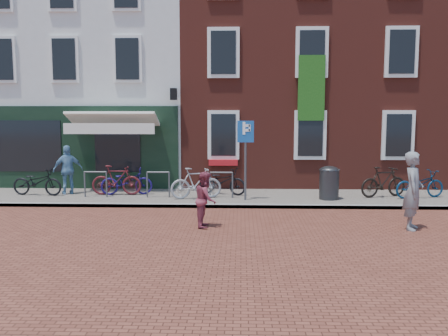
{
  "coord_description": "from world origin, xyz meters",
  "views": [
    {
      "loc": [
        1.12,
        -13.66,
        2.75
      ],
      "look_at": [
        0.6,
        0.65,
        1.11
      ],
      "focal_mm": 38.35,
      "sensor_mm": 36.0,
      "label": 1
    }
  ],
  "objects_px": {
    "litter_bin": "(329,181)",
    "bicycle_2": "(127,181)",
    "woman": "(413,191)",
    "bicycle_0": "(37,182)",
    "bicycle_1": "(117,180)",
    "bicycle_3": "(196,183)",
    "bicycle_4": "(222,181)",
    "boy": "(206,199)",
    "cafe_person": "(68,170)",
    "bicycle_6": "(420,184)",
    "bicycle_5": "(383,182)",
    "parking_sign": "(246,146)"
  },
  "relations": [
    {
      "from": "woman",
      "to": "bicycle_0",
      "type": "distance_m",
      "value": 11.33
    },
    {
      "from": "bicycle_5",
      "to": "bicycle_3",
      "type": "bearing_deg",
      "value": 75.33
    },
    {
      "from": "boy",
      "to": "bicycle_6",
      "type": "distance_m",
      "value": 7.43
    },
    {
      "from": "bicycle_4",
      "to": "bicycle_6",
      "type": "bearing_deg",
      "value": -71.6
    },
    {
      "from": "cafe_person",
      "to": "bicycle_2",
      "type": "bearing_deg",
      "value": 149.83
    },
    {
      "from": "litter_bin",
      "to": "bicycle_2",
      "type": "bearing_deg",
      "value": 174.77
    },
    {
      "from": "bicycle_1",
      "to": "bicycle_5",
      "type": "relative_size",
      "value": 1.0
    },
    {
      "from": "parking_sign",
      "to": "bicycle_1",
      "type": "relative_size",
      "value": 1.5
    },
    {
      "from": "parking_sign",
      "to": "bicycle_4",
      "type": "distance_m",
      "value": 1.78
    },
    {
      "from": "bicycle_0",
      "to": "bicycle_2",
      "type": "xyz_separation_m",
      "value": [
        2.87,
        0.23,
        0.0
      ]
    },
    {
      "from": "litter_bin",
      "to": "bicycle_5",
      "type": "distance_m",
      "value": 1.84
    },
    {
      "from": "woman",
      "to": "bicycle_6",
      "type": "distance_m",
      "value": 4.07
    },
    {
      "from": "woman",
      "to": "cafe_person",
      "type": "height_order",
      "value": "woman"
    },
    {
      "from": "bicycle_1",
      "to": "bicycle_0",
      "type": "bearing_deg",
      "value": 92.36
    },
    {
      "from": "bicycle_0",
      "to": "bicycle_1",
      "type": "xyz_separation_m",
      "value": [
        2.56,
        0.14,
        0.05
      ]
    },
    {
      "from": "cafe_person",
      "to": "bicycle_3",
      "type": "height_order",
      "value": "cafe_person"
    },
    {
      "from": "bicycle_2",
      "to": "bicycle_4",
      "type": "bearing_deg",
      "value": -94.79
    },
    {
      "from": "bicycle_4",
      "to": "bicycle_3",
      "type": "bearing_deg",
      "value": 159.61
    },
    {
      "from": "parking_sign",
      "to": "woman",
      "type": "height_order",
      "value": "parking_sign"
    },
    {
      "from": "bicycle_3",
      "to": "bicycle_6",
      "type": "relative_size",
      "value": 0.97
    },
    {
      "from": "parking_sign",
      "to": "bicycle_4",
      "type": "height_order",
      "value": "parking_sign"
    },
    {
      "from": "litter_bin",
      "to": "parking_sign",
      "type": "relative_size",
      "value": 0.45
    },
    {
      "from": "cafe_person",
      "to": "bicycle_3",
      "type": "relative_size",
      "value": 0.99
    },
    {
      "from": "bicycle_0",
      "to": "bicycle_4",
      "type": "height_order",
      "value": "same"
    },
    {
      "from": "woman",
      "to": "parking_sign",
      "type": "bearing_deg",
      "value": 74.11
    },
    {
      "from": "litter_bin",
      "to": "bicycle_2",
      "type": "distance_m",
      "value": 6.49
    },
    {
      "from": "woman",
      "to": "bicycle_5",
      "type": "xyz_separation_m",
      "value": [
        0.45,
        3.86,
        -0.34
      ]
    },
    {
      "from": "bicycle_1",
      "to": "bicycle_2",
      "type": "height_order",
      "value": "bicycle_1"
    },
    {
      "from": "woman",
      "to": "bicycle_5",
      "type": "relative_size",
      "value": 1.15
    },
    {
      "from": "woman",
      "to": "bicycle_5",
      "type": "bearing_deg",
      "value": 16.38
    },
    {
      "from": "woman",
      "to": "boy",
      "type": "relative_size",
      "value": 1.38
    },
    {
      "from": "cafe_person",
      "to": "bicycle_6",
      "type": "relative_size",
      "value": 0.96
    },
    {
      "from": "cafe_person",
      "to": "bicycle_6",
      "type": "xyz_separation_m",
      "value": [
        11.29,
        -0.33,
        -0.37
      ]
    },
    {
      "from": "bicycle_0",
      "to": "parking_sign",
      "type": "bearing_deg",
      "value": -88.99
    },
    {
      "from": "bicycle_1",
      "to": "litter_bin",
      "type": "bearing_deg",
      "value": -95.12
    },
    {
      "from": "boy",
      "to": "bicycle_4",
      "type": "height_order",
      "value": "boy"
    },
    {
      "from": "bicycle_3",
      "to": "bicycle_4",
      "type": "xyz_separation_m",
      "value": [
        0.78,
        0.83,
        -0.05
      ]
    },
    {
      "from": "woman",
      "to": "bicycle_2",
      "type": "distance_m",
      "value": 8.79
    },
    {
      "from": "bicycle_3",
      "to": "litter_bin",
      "type": "bearing_deg",
      "value": -107.21
    },
    {
      "from": "parking_sign",
      "to": "bicycle_3",
      "type": "bearing_deg",
      "value": 172.16
    },
    {
      "from": "bicycle_0",
      "to": "bicycle_1",
      "type": "relative_size",
      "value": 1.03
    },
    {
      "from": "bicycle_1",
      "to": "bicycle_2",
      "type": "xyz_separation_m",
      "value": [
        0.31,
        0.08,
        -0.05
      ]
    },
    {
      "from": "boy",
      "to": "bicycle_0",
      "type": "height_order",
      "value": "boy"
    },
    {
      "from": "bicycle_6",
      "to": "bicycle_1",
      "type": "bearing_deg",
      "value": 73.66
    },
    {
      "from": "boy",
      "to": "woman",
      "type": "bearing_deg",
      "value": -90.56
    },
    {
      "from": "litter_bin",
      "to": "bicycle_3",
      "type": "xyz_separation_m",
      "value": [
        -4.12,
        -0.04,
        -0.08
      ]
    },
    {
      "from": "litter_bin",
      "to": "bicycle_5",
      "type": "bearing_deg",
      "value": 13.52
    },
    {
      "from": "cafe_person",
      "to": "bicycle_4",
      "type": "bearing_deg",
      "value": 153.14
    },
    {
      "from": "litter_bin",
      "to": "bicycle_6",
      "type": "height_order",
      "value": "litter_bin"
    },
    {
      "from": "boy",
      "to": "cafe_person",
      "type": "distance_m",
      "value": 6.26
    }
  ]
}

